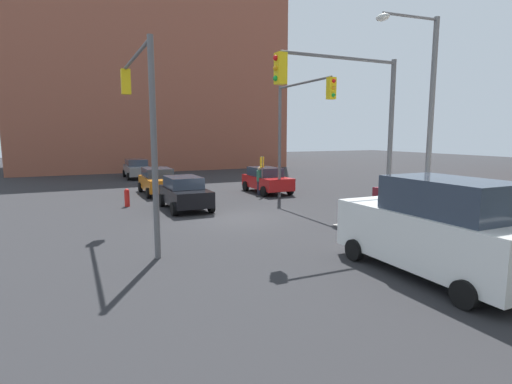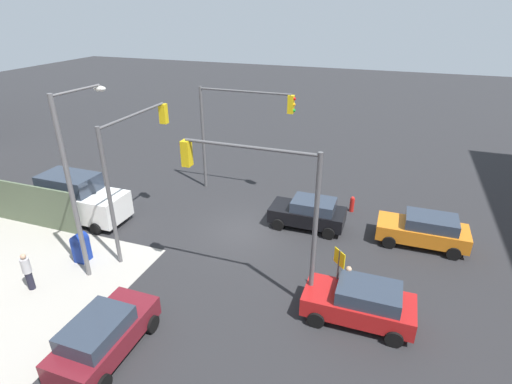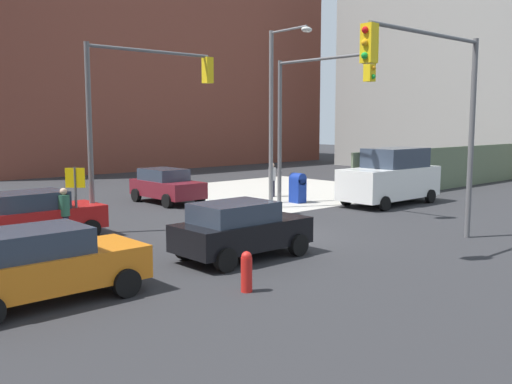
# 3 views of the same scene
# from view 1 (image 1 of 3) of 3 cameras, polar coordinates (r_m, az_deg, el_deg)

# --- Properties ---
(ground_plane) EXTENTS (120.00, 120.00, 0.00)m
(ground_plane) POSITION_cam_1_polar(r_m,az_deg,el_deg) (18.09, -2.52, -3.65)
(ground_plane) COLOR #28282B
(building_brick_west) EXTENTS (16.00, 28.00, 21.79)m
(building_brick_west) POSITION_cam_1_polar(r_m,az_deg,el_deg) (49.66, -15.24, 16.23)
(building_brick_west) COLOR #93513D
(building_brick_west) RESTS_ON ground
(traffic_signal_nw_corner) EXTENTS (5.39, 0.36, 6.50)m
(traffic_signal_nw_corner) POSITION_cam_1_polar(r_m,az_deg,el_deg) (21.94, 6.01, 10.54)
(traffic_signal_nw_corner) COLOR #59595B
(traffic_signal_nw_corner) RESTS_ON ground
(traffic_signal_se_corner) EXTENTS (5.93, 0.36, 6.50)m
(traffic_signal_se_corner) POSITION_cam_1_polar(r_m,az_deg,el_deg) (14.36, -16.27, 11.66)
(traffic_signal_se_corner) COLOR #59595B
(traffic_signal_se_corner) RESTS_ON ground
(traffic_signal_ne_corner) EXTENTS (0.36, 5.19, 6.50)m
(traffic_signal_ne_corner) POSITION_cam_1_polar(r_m,az_deg,el_deg) (15.09, 13.29, 11.42)
(traffic_signal_ne_corner) COLOR #59595B
(traffic_signal_ne_corner) RESTS_ON ground
(street_lamp_corner) EXTENTS (0.57, 2.67, 8.00)m
(street_lamp_corner) POSITION_cam_1_polar(r_m,az_deg,el_deg) (16.56, 22.84, 11.00)
(street_lamp_corner) COLOR slate
(street_lamp_corner) RESTS_ON ground
(warning_sign_two_way) EXTENTS (0.48, 0.48, 2.40)m
(warning_sign_two_way) POSITION_cam_1_polar(r_m,az_deg,el_deg) (24.27, 0.87, 3.30)
(warning_sign_two_way) COLOR #4C4C4C
(warning_sign_two_way) RESTS_ON ground
(mailbox_blue) EXTENTS (0.56, 0.64, 1.43)m
(mailbox_blue) POSITION_cam_1_polar(r_m,az_deg,el_deg) (15.80, 23.74, -3.25)
(mailbox_blue) COLOR navy
(mailbox_blue) RESTS_ON ground
(fire_hydrant) EXTENTS (0.26, 0.26, 0.94)m
(fire_hydrant) POSITION_cam_1_polar(r_m,az_deg,el_deg) (21.76, -17.95, -0.73)
(fire_hydrant) COLOR red
(fire_hydrant) RESTS_ON ground
(coupe_orange) EXTENTS (4.27, 2.02, 1.62)m
(coupe_orange) POSITION_cam_1_polar(r_m,az_deg,el_deg) (25.78, -13.79, 1.57)
(coupe_orange) COLOR orange
(coupe_orange) RESTS_ON ground
(sedan_gray) EXTENTS (4.33, 2.02, 1.62)m
(sedan_gray) POSITION_cam_1_polar(r_m,az_deg,el_deg) (35.78, -16.65, 3.26)
(sedan_gray) COLOR slate
(sedan_gray) RESTS_ON ground
(coupe_black) EXTENTS (3.95, 2.02, 1.62)m
(coupe_black) POSITION_cam_1_polar(r_m,az_deg,el_deg) (20.25, -10.14, -0.07)
(coupe_black) COLOR black
(coupe_black) RESTS_ON ground
(sedan_maroon) EXTENTS (2.02, 3.99, 1.62)m
(sedan_maroon) POSITION_cam_1_polar(r_m,az_deg,el_deg) (21.94, 21.92, 0.09)
(sedan_maroon) COLOR maroon
(sedan_maroon) RESTS_ON ground
(hatchback_red) EXTENTS (4.07, 2.02, 1.62)m
(hatchback_red) POSITION_cam_1_polar(r_m,az_deg,el_deg) (25.62, 1.52, 1.77)
(hatchback_red) COLOR #B21919
(hatchback_red) RESTS_ON ground
(van_white_delivery) EXTENTS (5.40, 2.32, 2.62)m
(van_white_delivery) POSITION_cam_1_polar(r_m,az_deg,el_deg) (11.44, 24.30, -4.80)
(van_white_delivery) COLOR white
(van_white_delivery) RESTS_ON ground
(pedestrian_crossing) EXTENTS (0.36, 0.36, 1.75)m
(pedestrian_crossing) POSITION_cam_1_polar(r_m,az_deg,el_deg) (24.71, 0.49, 1.70)
(pedestrian_crossing) COLOR #2D664C
(pedestrian_crossing) RESTS_ON ground
(pedestrian_waiting) EXTENTS (0.36, 0.36, 1.75)m
(pedestrian_waiting) POSITION_cam_1_polar(r_m,az_deg,el_deg) (17.29, 30.55, -2.27)
(pedestrian_waiting) COLOR #B2B2B7
(pedestrian_waiting) RESTS_ON ground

